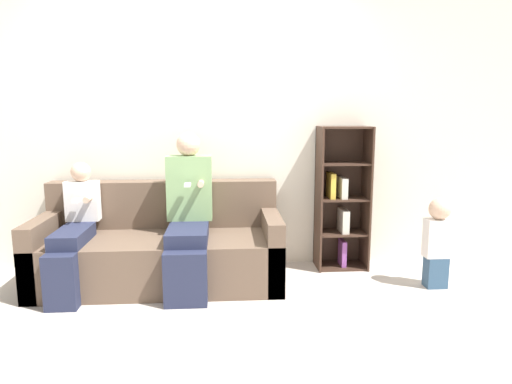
% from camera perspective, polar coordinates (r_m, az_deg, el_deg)
% --- Properties ---
extents(ground_plane, '(14.00, 14.00, 0.00)m').
position_cam_1_polar(ground_plane, '(3.60, -7.41, -13.87)').
color(ground_plane, '#BCB2A8').
extents(back_wall, '(10.00, 0.06, 2.55)m').
position_cam_1_polar(back_wall, '(4.28, -7.02, 7.55)').
color(back_wall, silver).
rests_on(back_wall, ground_plane).
extents(couch, '(2.02, 0.86, 0.84)m').
position_cam_1_polar(couch, '(4.03, -11.74, -6.98)').
color(couch, brown).
rests_on(couch, ground_plane).
extents(adult_seated, '(0.38, 0.77, 1.28)m').
position_cam_1_polar(adult_seated, '(3.80, -8.47, -2.28)').
color(adult_seated, '#232842').
rests_on(adult_seated, ground_plane).
extents(child_seated, '(0.28, 0.78, 1.03)m').
position_cam_1_polar(child_seated, '(3.95, -21.85, -4.41)').
color(child_seated, '#232842').
rests_on(child_seated, ground_plane).
extents(toddler_standing, '(0.21, 0.18, 0.76)m').
position_cam_1_polar(toddler_standing, '(4.07, 21.77, -5.57)').
color(toddler_standing, '#335170').
rests_on(toddler_standing, ground_plane).
extents(bookshelf, '(0.47, 0.31, 1.32)m').
position_cam_1_polar(bookshelf, '(4.33, 10.58, -1.00)').
color(bookshelf, '#3D281E').
rests_on(bookshelf, ground_plane).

